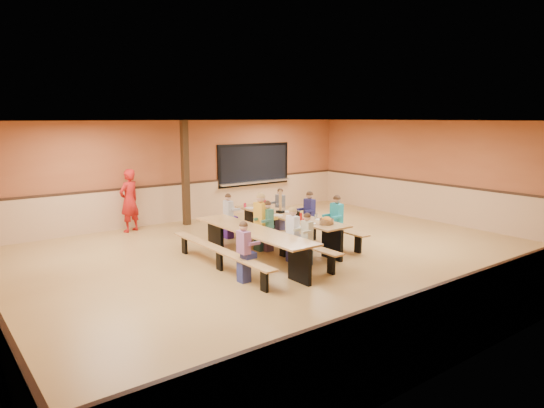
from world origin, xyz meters
TOP-DOWN VIEW (x-y plane):
  - ground at (0.00, 0.00)m, footprint 12.00×12.00m
  - room_envelope at (0.00, 0.00)m, footprint 12.04×10.04m
  - kitchen_pass_through at (2.60, 4.96)m, footprint 2.78×0.28m
  - structural_post at (-0.20, 4.40)m, footprint 0.18×0.18m
  - cafeteria_table_main at (0.73, 0.87)m, footprint 1.91×3.70m
  - cafeteria_table_second at (-0.83, 0.13)m, footprint 1.91×3.70m
  - seated_child_white_left at (-0.09, -0.31)m, footprint 0.36×0.29m
  - seated_adult_yellow at (-0.09, 0.85)m, footprint 0.43×0.36m
  - seated_child_grey_left at (-0.09, 2.29)m, footprint 0.34×0.28m
  - seated_child_teal_right at (1.56, 0.04)m, footprint 0.38×0.31m
  - seated_child_navy_right at (1.56, 1.02)m, footprint 0.37×0.30m
  - seated_child_char_right at (1.56, 2.23)m, footprint 0.34×0.28m
  - seated_child_purple_sec at (-1.66, -0.77)m, footprint 0.34×0.28m
  - seated_child_green_sec at (-0.01, 0.70)m, footprint 0.35×0.29m
  - seated_child_tan_sec at (-0.01, -0.68)m, footprint 0.32×0.26m
  - standing_woman at (-1.83, 4.55)m, footprint 0.74×0.63m
  - punch_pitcher at (0.77, 1.96)m, footprint 0.16×0.16m
  - chip_bowl at (0.77, -0.45)m, footprint 0.32×0.32m
  - napkin_dispenser at (0.84, 0.59)m, footprint 0.10×0.14m
  - condiment_mustard at (0.71, 0.36)m, footprint 0.06×0.06m
  - condiment_ketchup at (0.60, 0.23)m, footprint 0.06×0.06m
  - table_paddle at (0.75, 1.20)m, footprint 0.16×0.16m
  - place_settings at (0.73, 0.87)m, footprint 0.65×3.30m

SIDE VIEW (x-z plane):
  - ground at x=0.00m, z-range 0.00..0.00m
  - cafeteria_table_main at x=0.73m, z-range 0.16..0.90m
  - cafeteria_table_second at x=-0.83m, z-range 0.16..0.90m
  - seated_child_tan_sec at x=-0.01m, z-range 0.00..1.10m
  - seated_child_grey_left at x=-0.09m, z-range 0.00..1.15m
  - seated_child_char_right at x=1.56m, z-range 0.00..1.15m
  - seated_child_purple_sec at x=-1.66m, z-range 0.00..1.16m
  - seated_child_green_sec at x=-0.01m, z-range 0.00..1.17m
  - seated_child_white_left at x=-0.09m, z-range 0.00..1.18m
  - seated_child_navy_right at x=1.56m, z-range 0.00..1.21m
  - seated_child_teal_right at x=1.56m, z-range 0.00..1.24m
  - seated_adult_yellow at x=-0.09m, z-range 0.00..1.34m
  - room_envelope at x=0.00m, z-range -0.82..2.20m
  - place_settings at x=0.73m, z-range 0.74..0.85m
  - napkin_dispenser at x=0.84m, z-range 0.74..0.87m
  - chip_bowl at x=0.77m, z-range 0.74..0.89m
  - condiment_mustard at x=0.71m, z-range 0.74..0.91m
  - condiment_ketchup at x=0.60m, z-range 0.74..0.91m
  - punch_pitcher at x=0.77m, z-range 0.74..0.96m
  - standing_woman at x=-1.83m, z-range 0.00..1.72m
  - table_paddle at x=0.75m, z-range 0.60..1.16m
  - kitchen_pass_through at x=2.60m, z-range 0.80..2.18m
  - structural_post at x=-0.20m, z-range 0.00..3.00m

